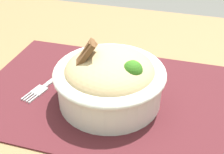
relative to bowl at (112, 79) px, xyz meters
name	(u,v)px	position (x,y,z in m)	size (l,w,h in m)	color
table	(112,122)	(0.00, -0.02, -0.12)	(1.19, 0.89, 0.77)	olive
placemat	(106,95)	(0.02, -0.01, -0.05)	(0.47, 0.31, 0.00)	#47191E
bowl	(112,79)	(0.00, 0.00, 0.00)	(0.19, 0.19, 0.12)	silver
fork	(47,85)	(0.13, -0.01, -0.04)	(0.04, 0.13, 0.00)	#B4B4B4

